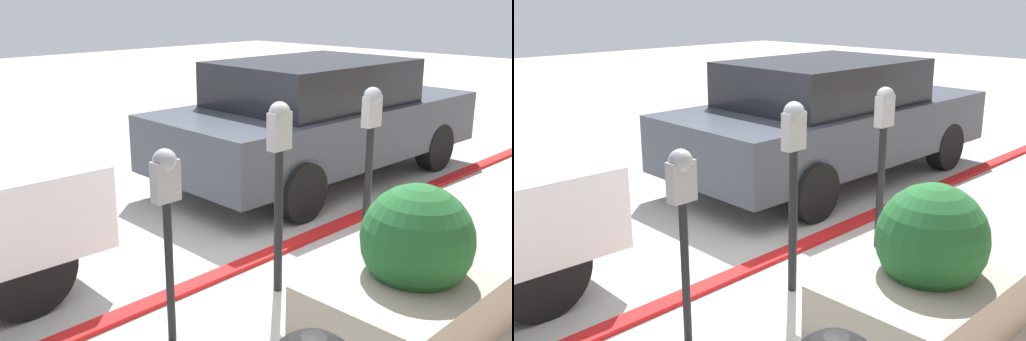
# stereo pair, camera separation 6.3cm
# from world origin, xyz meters

# --- Properties ---
(ground_plane) EXTENTS (40.00, 40.00, 0.00)m
(ground_plane) POSITION_xyz_m (0.00, 0.00, 0.00)
(ground_plane) COLOR #ADAAA3
(curb_strip) EXTENTS (19.00, 0.16, 0.04)m
(curb_strip) POSITION_xyz_m (0.00, 0.08, 0.02)
(curb_strip) COLOR red
(curb_strip) RESTS_ON ground_plane
(parking_meter_nearest) EXTENTS (0.19, 0.16, 1.38)m
(parking_meter_nearest) POSITION_xyz_m (-1.12, -0.42, 1.03)
(parking_meter_nearest) COLOR black
(parking_meter_nearest) RESTS_ON ground_plane
(parking_meter_second) EXTENTS (0.19, 0.16, 1.56)m
(parking_meter_second) POSITION_xyz_m (-0.06, -0.43, 1.08)
(parking_meter_second) COLOR black
(parking_meter_second) RESTS_ON ground_plane
(parking_meter_middle) EXTENTS (0.19, 0.16, 1.54)m
(parking_meter_middle) POSITION_xyz_m (1.18, -0.42, 1.08)
(parking_meter_middle) COLOR black
(parking_meter_middle) RESTS_ON ground_plane
(planter_box) EXTENTS (1.55, 1.00, 1.10)m
(planter_box) POSITION_xyz_m (0.16, -1.53, 0.42)
(planter_box) COLOR #A39989
(planter_box) RESTS_ON ground_plane
(parked_car_middle) EXTENTS (4.57, 2.03, 1.55)m
(parked_car_middle) POSITION_xyz_m (2.61, 1.37, 0.80)
(parked_car_middle) COLOR #383D47
(parked_car_middle) RESTS_ON ground_plane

